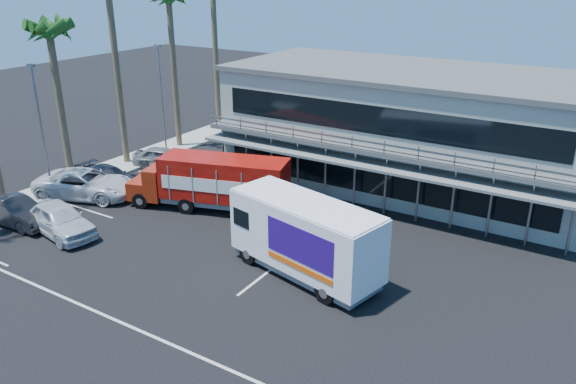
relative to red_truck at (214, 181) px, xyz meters
The scene contains 14 objects.
ground 6.90m from the red_truck, 46.15° to the right, with size 120.00×120.00×0.00m, color black.
building 12.82m from the red_truck, 53.02° to the left, with size 22.40×12.00×7.30m.
curb_strip 10.57m from the red_truck, behind, with size 3.00×32.00×0.16m, color #A5A399.
palm_c 12.84m from the red_truck, 169.99° to the right, with size 2.80×2.80×10.75m.
palm_e 15.70m from the red_truck, 140.91° to the left, with size 2.80×2.80×12.25m.
light_pole_near 10.67m from the red_truck, 158.29° to the right, with size 0.50×0.25×8.09m.
light_pole_far 11.73m from the red_truck, 147.14° to the left, with size 0.50×0.25×8.09m.
red_truck is the anchor object (origin of this frame).
white_van 8.99m from the red_truck, 24.49° to the right, with size 7.73×4.13×3.59m.
parked_car_a 8.43m from the red_truck, 125.59° to the right, with size 2.00×4.97×1.69m, color silver.
parked_car_b 10.79m from the red_truck, 137.12° to the right, with size 1.61×4.62×1.52m, color black.
parked_car_c 8.35m from the red_truck, 161.62° to the right, with size 2.82×6.11×1.70m, color silver.
parked_car_d 7.99m from the red_truck, behind, with size 1.91×4.70×1.36m, color #272934.
parked_car_e 8.91m from the red_truck, 152.91° to the left, with size 1.66×4.13×1.41m, color gray.
Camera 1 is at (14.70, -18.44, 13.08)m, focal length 35.00 mm.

